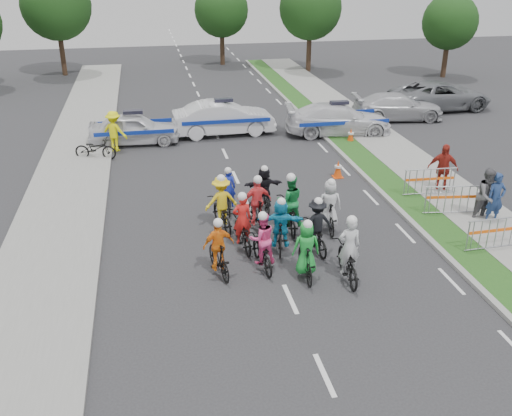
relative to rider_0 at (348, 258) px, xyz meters
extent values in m
plane|color=#28282B|center=(-1.80, -0.72, -0.65)|extent=(90.00, 90.00, 0.00)
cube|color=gray|center=(3.30, 4.28, -0.59)|extent=(0.20, 60.00, 0.12)
cube|color=#174516|center=(4.00, 4.28, -0.59)|extent=(1.20, 60.00, 0.11)
cube|color=gray|center=(5.80, 4.28, -0.58)|extent=(2.40, 60.00, 0.13)
cube|color=gray|center=(-8.30, 4.28, -0.58)|extent=(3.00, 60.00, 0.13)
imported|color=black|center=(0.00, 0.01, -0.14)|extent=(0.83, 1.98, 1.01)
imported|color=silver|center=(0.00, -0.04, 0.37)|extent=(0.65, 0.45, 1.69)
sphere|color=white|center=(0.00, -0.09, 1.17)|extent=(0.29, 0.29, 0.29)
imported|color=black|center=(-1.12, 0.31, -0.13)|extent=(0.59, 1.74, 1.03)
imported|color=green|center=(-1.12, 0.26, 0.30)|extent=(0.78, 0.54, 1.55)
sphere|color=white|center=(-1.12, 0.21, 1.02)|extent=(0.27, 0.27, 0.27)
imported|color=black|center=(-2.20, 1.06, -0.18)|extent=(0.79, 1.82, 0.93)
imported|color=#FB4591|center=(-2.20, 1.01, 0.31)|extent=(0.81, 0.66, 1.55)
sphere|color=white|center=(-2.20, 0.96, 1.02)|extent=(0.27, 0.27, 0.27)
imported|color=black|center=(-3.46, 0.93, -0.14)|extent=(0.80, 1.75, 1.02)
imported|color=orange|center=(-3.46, 0.88, 0.29)|extent=(0.95, 0.54, 1.52)
sphere|color=white|center=(-3.46, 0.83, 1.00)|extent=(0.26, 0.26, 0.26)
imported|color=black|center=(-0.39, 1.77, -0.19)|extent=(0.73, 1.78, 0.92)
imported|color=black|center=(-0.39, 1.72, 0.29)|extent=(1.02, 0.63, 1.53)
sphere|color=white|center=(-0.39, 1.67, 1.00)|extent=(0.26, 0.26, 0.26)
imported|color=black|center=(-1.45, 1.99, -0.14)|extent=(0.81, 1.74, 1.01)
imported|color=#1A9BC9|center=(-1.45, 1.94, 0.29)|extent=(1.47, 0.72, 1.51)
sphere|color=white|center=(-1.45, 1.89, 0.99)|extent=(0.26, 0.26, 0.26)
imported|color=black|center=(-2.55, 2.38, -0.17)|extent=(0.80, 1.88, 0.96)
imported|color=red|center=(-2.55, 2.33, 0.33)|extent=(0.62, 0.43, 1.61)
sphere|color=white|center=(-2.55, 2.28, 1.09)|extent=(0.28, 0.28, 0.28)
imported|color=black|center=(0.41, 3.00, -0.12)|extent=(0.68, 1.79, 1.05)
imported|color=silver|center=(0.41, 2.95, 0.32)|extent=(0.82, 0.58, 1.58)
sphere|color=white|center=(0.41, 2.90, 1.06)|extent=(0.27, 0.27, 0.27)
imported|color=black|center=(-0.83, 3.31, -0.13)|extent=(0.82, 2.00, 1.03)
imported|color=#198D3F|center=(-0.83, 3.26, 0.39)|extent=(0.88, 0.70, 1.72)
sphere|color=white|center=(-0.83, 3.21, 1.20)|extent=(0.30, 0.30, 0.30)
imported|color=black|center=(-1.84, 3.58, -0.11)|extent=(0.75, 1.85, 1.08)
imported|color=#FF464C|center=(-1.84, 3.53, 0.34)|extent=(1.00, 0.52, 1.62)
sphere|color=white|center=(-1.84, 3.48, 1.10)|extent=(0.28, 0.28, 0.28)
imported|color=black|center=(-2.98, 3.81, -0.15)|extent=(0.93, 1.96, 0.99)
imported|color=yellow|center=(-2.98, 3.76, 0.36)|extent=(1.15, 0.76, 1.65)
sphere|color=white|center=(-2.98, 3.71, 1.13)|extent=(0.29, 0.29, 0.29)
imported|color=black|center=(-1.33, 4.96, -0.16)|extent=(0.51, 1.63, 0.97)
imported|color=black|center=(-1.33, 4.91, 0.26)|extent=(1.36, 0.48, 1.46)
sphere|color=white|center=(-1.33, 4.86, 0.92)|extent=(0.25, 0.25, 0.25)
imported|color=black|center=(-2.56, 5.14, -0.22)|extent=(0.73, 1.67, 0.85)
imported|color=#1828B8|center=(-2.56, 5.09, 0.24)|extent=(0.55, 0.39, 1.42)
sphere|color=white|center=(-2.56, 5.04, 0.89)|extent=(0.25, 0.25, 0.25)
imported|color=silver|center=(-5.75, 13.62, 0.07)|extent=(4.30, 1.92, 1.44)
imported|color=silver|center=(-1.40, 14.28, 0.17)|extent=(5.05, 1.94, 1.64)
imported|color=silver|center=(4.16, 13.22, 0.11)|extent=(5.46, 2.82, 1.51)
imported|color=#BABBC0|center=(8.18, 15.19, 0.06)|extent=(5.05, 2.53, 1.41)
imported|color=slate|center=(11.46, 16.76, 0.16)|extent=(5.94, 2.99, 1.61)
imported|color=navy|center=(5.99, 2.47, 0.24)|extent=(0.65, 0.43, 1.77)
imported|color=#555459|center=(5.79, 2.63, 0.29)|extent=(1.05, 0.89, 1.88)
imported|color=maroon|center=(5.54, 5.25, 0.31)|extent=(1.21, 0.85, 1.91)
imported|color=#F7F40D|center=(-6.63, 12.68, 0.27)|extent=(1.37, 1.16, 1.84)
cube|color=#F24C0C|center=(2.26, 7.52, -0.63)|extent=(0.40, 0.40, 0.03)
cone|color=#F24C0C|center=(2.26, 7.52, -0.30)|extent=(0.36, 0.36, 0.70)
cylinder|color=silver|center=(2.26, 7.52, -0.20)|extent=(0.29, 0.29, 0.08)
cube|color=#F24C0C|center=(4.32, 11.76, -0.63)|extent=(0.40, 0.40, 0.03)
cone|color=#F24C0C|center=(4.32, 11.76, -0.30)|extent=(0.36, 0.36, 0.70)
cylinder|color=silver|center=(4.32, 11.76, -0.20)|extent=(0.29, 0.29, 0.08)
imported|color=black|center=(-7.45, 11.66, -0.17)|extent=(1.93, 1.12, 0.96)
cylinder|color=#382619|center=(7.20, 29.28, 0.98)|extent=(0.36, 0.36, 3.25)
sphere|color=#1B3C13|center=(7.20, 29.28, 3.90)|extent=(4.55, 4.55, 4.55)
cylinder|color=#382619|center=(16.20, 25.28, 0.73)|extent=(0.36, 0.36, 2.75)
sphere|color=#1B3C13|center=(16.20, 25.28, 3.20)|extent=(3.85, 3.85, 3.85)
cylinder|color=#382619|center=(-10.80, 31.28, 1.10)|extent=(0.36, 0.36, 3.50)
sphere|color=#1B3C13|center=(-10.80, 31.28, 4.25)|extent=(4.90, 4.90, 4.90)
cylinder|color=#382619|center=(1.20, 33.28, 0.85)|extent=(0.36, 0.36, 3.00)
sphere|color=#1B3C13|center=(1.20, 33.28, 3.55)|extent=(4.20, 4.20, 4.20)
camera|label=1|loc=(-5.12, -12.97, 7.70)|focal=40.00mm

